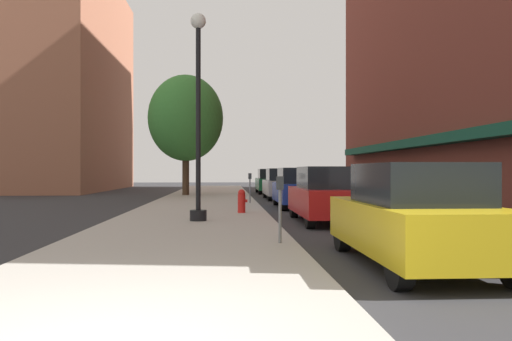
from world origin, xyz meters
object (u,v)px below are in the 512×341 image
object	(u,v)px
parking_meter_near	(250,184)
car_yellow	(414,216)
car_blue	(299,188)
lamppost	(198,112)
car_silver	(282,184)
tree_near	(186,118)
car_green	(270,181)
parking_meter_far	(280,201)
fire_hydrant	(242,201)
car_red	(327,195)

from	to	relation	value
parking_meter_near	car_yellow	xyz separation A→B (m)	(1.95, -14.37, -0.14)
car_yellow	car_blue	size ratio (longest dim) A/B	1.00
lamppost	car_yellow	size ratio (longest dim) A/B	1.37
car_silver	parking_meter_near	bearing A→B (deg)	-114.40
tree_near	car_green	distance (m)	7.92
parking_meter_near	tree_near	world-z (taller)	tree_near
parking_meter_near	car_green	xyz separation A→B (m)	(1.95, 11.99, -0.14)
tree_near	car_yellow	bearing A→B (deg)	-76.28
parking_meter_far	car_green	size ratio (longest dim) A/B	0.30
parking_meter_far	tree_near	xyz separation A→B (m)	(-3.41, 19.98, 3.66)
parking_meter_near	parking_meter_far	distance (m)	12.42
car_blue	car_silver	distance (m)	6.23
car_silver	fire_hydrant	bearing A→B (deg)	-106.12
fire_hydrant	parking_meter_far	xyz separation A→B (m)	(0.53, -7.24, 0.43)
fire_hydrant	parking_meter_far	size ratio (longest dim) A/B	0.60
fire_hydrant	car_yellow	world-z (taller)	car_yellow
car_silver	car_green	xyz separation A→B (m)	(0.00, 7.22, 0.00)
car_green	parking_meter_far	bearing A→B (deg)	-92.37
tree_near	parking_meter_far	bearing A→B (deg)	-80.33
lamppost	car_blue	xyz separation A→B (m)	(3.80, 6.39, -2.39)
car_green	car_yellow	bearing A→B (deg)	-87.80
tree_near	car_silver	world-z (taller)	tree_near
parking_meter_far	lamppost	bearing A→B (deg)	112.03
tree_near	car_blue	xyz separation A→B (m)	(5.36, -9.02, -3.81)
car_yellow	car_blue	world-z (taller)	same
parking_meter_near	car_silver	world-z (taller)	car_silver
car_silver	car_yellow	bearing A→B (deg)	-92.13
car_red	car_blue	xyz separation A→B (m)	(0.00, 5.95, 0.00)
fire_hydrant	tree_near	world-z (taller)	tree_near
lamppost	parking_meter_near	size ratio (longest dim) A/B	4.50
parking_meter_far	car_yellow	distance (m)	2.76
fire_hydrant	car_yellow	xyz separation A→B (m)	(2.48, -9.19, 0.29)
fire_hydrant	car_green	xyz separation A→B (m)	(2.48, 17.17, 0.29)
fire_hydrant	car_blue	bearing A→B (deg)	56.32
parking_meter_near	car_green	distance (m)	12.15
parking_meter_near	car_yellow	size ratio (longest dim) A/B	0.30
car_red	car_green	size ratio (longest dim) A/B	1.00
parking_meter_near	car_yellow	distance (m)	14.50
parking_meter_near	tree_near	bearing A→B (deg)	114.25
car_blue	fire_hydrant	bearing A→B (deg)	-125.67
tree_near	parking_meter_near	bearing A→B (deg)	-65.75
fire_hydrant	tree_near	bearing A→B (deg)	102.73
fire_hydrant	tree_near	distance (m)	13.69
car_red	car_green	xyz separation A→B (m)	(0.00, 19.41, 0.00)
parking_meter_near	car_red	world-z (taller)	car_red
car_yellow	car_green	distance (m)	26.36
parking_meter_near	parking_meter_far	size ratio (longest dim) A/B	1.00
parking_meter_far	car_yellow	world-z (taller)	car_yellow
lamppost	car_green	size ratio (longest dim) A/B	1.37
fire_hydrant	car_red	bearing A→B (deg)	-42.08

